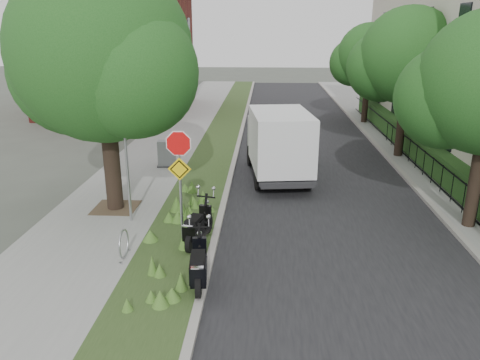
% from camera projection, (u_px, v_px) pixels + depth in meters
% --- Properties ---
extents(ground, '(120.00, 120.00, 0.00)m').
position_uv_depth(ground, '(231.00, 253.00, 12.54)').
color(ground, '#4C5147').
rests_on(ground, ground).
extents(sidewalk_near, '(3.50, 60.00, 0.12)m').
position_uv_depth(sidewalk_near, '(157.00, 153.00, 22.23)').
color(sidewalk_near, gray).
rests_on(sidewalk_near, ground).
extents(verge, '(2.00, 60.00, 0.12)m').
position_uv_depth(verge, '(215.00, 154.00, 22.09)').
color(verge, '#2F441D').
rests_on(verge, ground).
extents(kerb_near, '(0.20, 60.00, 0.13)m').
position_uv_depth(kerb_near, '(236.00, 154.00, 22.03)').
color(kerb_near, '#9E9991').
rests_on(kerb_near, ground).
extents(road, '(7.00, 60.00, 0.01)m').
position_uv_depth(road, '(310.00, 156.00, 21.86)').
color(road, black).
rests_on(road, ground).
extents(kerb_far, '(0.20, 60.00, 0.13)m').
position_uv_depth(kerb_far, '(386.00, 156.00, 21.66)').
color(kerb_far, '#9E9991').
rests_on(kerb_far, ground).
extents(footpath_far, '(3.20, 60.00, 0.12)m').
position_uv_depth(footpath_far, '(424.00, 157.00, 21.57)').
color(footpath_far, gray).
rests_on(footpath_far, ground).
extents(street_tree_main, '(6.21, 5.54, 7.66)m').
position_uv_depth(street_tree_main, '(101.00, 61.00, 13.97)').
color(street_tree_main, black).
rests_on(street_tree_main, ground).
extents(bare_post, '(0.08, 0.08, 4.00)m').
position_uv_depth(bare_post, '(126.00, 158.00, 13.75)').
color(bare_post, '#A5A8AD').
rests_on(bare_post, ground).
extents(bike_hoop, '(0.06, 0.78, 0.77)m').
position_uv_depth(bike_hoop, '(124.00, 244.00, 11.96)').
color(bike_hoop, '#A5A8AD').
rests_on(bike_hoop, ground).
extents(sign_assembly, '(0.94, 0.08, 3.22)m').
position_uv_depth(sign_assembly, '(179.00, 163.00, 12.44)').
color(sign_assembly, '#A5A8AD').
rests_on(sign_assembly, ground).
extents(fence_far, '(0.04, 24.00, 1.00)m').
position_uv_depth(fence_far, '(403.00, 144.00, 21.43)').
color(fence_far, black).
rests_on(fence_far, ground).
extents(hedge_far, '(1.00, 24.00, 1.10)m').
position_uv_depth(hedge_far, '(419.00, 144.00, 21.40)').
color(hedge_far, '#1E4719').
rests_on(hedge_far, footpath_far).
extents(brick_building, '(9.40, 10.40, 8.30)m').
position_uv_depth(brick_building, '(118.00, 50.00, 32.59)').
color(brick_building, maroon).
rests_on(brick_building, ground).
extents(far_tree_b, '(4.83, 4.31, 6.56)m').
position_uv_depth(far_tree_b, '(406.00, 61.00, 20.34)').
color(far_tree_b, black).
rests_on(far_tree_b, ground).
extents(far_tree_c, '(4.37, 3.89, 5.93)m').
position_uv_depth(far_tree_c, '(368.00, 59.00, 28.05)').
color(far_tree_c, black).
rests_on(far_tree_c, ground).
extents(scooter_near, '(0.65, 1.81, 0.87)m').
position_uv_depth(scooter_near, '(197.00, 231.00, 12.62)').
color(scooter_near, black).
rests_on(scooter_near, ground).
extents(scooter_far, '(0.49, 1.83, 0.87)m').
position_uv_depth(scooter_far, '(199.00, 270.00, 10.60)').
color(scooter_far, black).
rests_on(scooter_far, ground).
extents(box_truck, '(2.64, 5.38, 2.34)m').
position_uv_depth(box_truck, '(278.00, 141.00, 18.33)').
color(box_truck, '#262628').
rests_on(box_truck, ground).
extents(utility_cabinet, '(0.88, 0.63, 1.10)m').
position_uv_depth(utility_cabinet, '(167.00, 154.00, 19.82)').
color(utility_cabinet, '#262628').
rests_on(utility_cabinet, ground).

